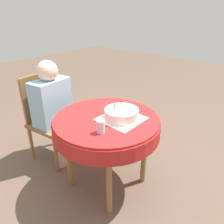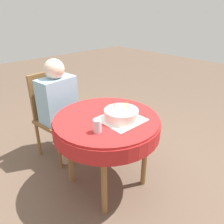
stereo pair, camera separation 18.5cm
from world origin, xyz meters
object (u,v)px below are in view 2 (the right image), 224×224
person (59,101)px  drinking_glass (97,126)px  chair (55,113)px  birthday_cake (121,114)px

person → drinking_glass: bearing=-108.2°
chair → drinking_glass: bearing=-106.3°
chair → birthday_cake: chair is taller
drinking_glass → person: bearing=79.8°
chair → person: person is taller
person → chair: bearing=90.0°
chair → person: (0.01, -0.10, 0.17)m
chair → birthday_cake: size_ratio=3.33×
birthday_cake → person: bearing=98.8°
birthday_cake → drinking_glass: bearing=-175.1°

